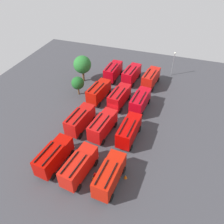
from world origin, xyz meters
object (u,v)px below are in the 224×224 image
(traffic_cone_0, at_px, (125,177))
(traffic_cone_1, at_px, (93,178))
(fire_truck_8, at_px, (54,156))
(fire_truck_0, at_px, (110,175))
(firefighter_0, at_px, (34,167))
(fire_truck_4, at_px, (79,166))
(fire_truck_11, at_px, (113,71))
(tree_0, at_px, (78,83))
(lamppost, at_px, (173,62))
(fire_truck_7, at_px, (131,74))
(fire_truck_3, at_px, (151,78))
(firefighter_1, at_px, (95,176))
(fire_truck_10, at_px, (99,91))
(fire_truck_6, at_px, (119,97))
(tree_1, at_px, (82,65))
(fire_truck_9, at_px, (80,119))
(fire_truck_1, at_px, (129,130))
(fire_truck_2, at_px, (140,101))
(fire_truck_5, at_px, (103,125))

(traffic_cone_0, height_order, traffic_cone_1, traffic_cone_0)
(fire_truck_8, bearing_deg, fire_truck_0, -86.46)
(firefighter_0, xyz_separation_m, traffic_cone_1, (1.58, -9.10, -0.58))
(fire_truck_8, height_order, firefighter_0, fire_truck_8)
(fire_truck_4, relative_size, fire_truck_11, 1.02)
(fire_truck_0, relative_size, fire_truck_4, 0.99)
(fire_truck_11, distance_m, tree_0, 10.41)
(tree_0, height_order, lamppost, lamppost)
(fire_truck_7, bearing_deg, fire_truck_3, -86.97)
(firefighter_0, bearing_deg, firefighter_1, -56.52)
(fire_truck_10, distance_m, firefighter_1, 20.42)
(fire_truck_4, bearing_deg, fire_truck_6, 6.57)
(fire_truck_11, relative_size, firefighter_0, 4.56)
(fire_truck_8, bearing_deg, tree_1, 21.15)
(fire_truck_7, distance_m, tree_0, 13.36)
(fire_truck_4, bearing_deg, fire_truck_8, 91.48)
(fire_truck_8, xyz_separation_m, fire_truck_11, (28.10, 0.12, 0.00))
(fire_truck_9, bearing_deg, tree_1, 29.13)
(fire_truck_10, distance_m, traffic_cone_1, 20.31)
(fire_truck_4, bearing_deg, tree_0, 33.55)
(fire_truck_4, xyz_separation_m, fire_truck_9, (9.44, 4.34, 0.00))
(lamppost, bearing_deg, fire_truck_4, 165.73)
(fire_truck_6, xyz_separation_m, lamppost, (16.45, -8.73, 1.51))
(fire_truck_11, distance_m, traffic_cone_0, 29.17)
(fire_truck_1, distance_m, fire_truck_2, 9.02)
(tree_0, height_order, tree_1, tree_1)
(fire_truck_0, relative_size, tree_0, 1.69)
(fire_truck_1, height_order, fire_truck_6, same)
(fire_truck_11, bearing_deg, fire_truck_4, -168.92)
(fire_truck_7, relative_size, firefighter_1, 4.63)
(fire_truck_2, relative_size, fire_truck_3, 0.99)
(fire_truck_10, xyz_separation_m, traffic_cone_1, (-19.08, -6.71, -1.85))
(fire_truck_0, distance_m, lamppost, 35.39)
(fire_truck_7, xyz_separation_m, traffic_cone_0, (-26.93, -6.56, -1.81))
(fire_truck_9, distance_m, firefighter_0, 11.42)
(fire_truck_5, height_order, fire_truck_9, same)
(fire_truck_10, bearing_deg, fire_truck_2, -86.19)
(fire_truck_0, height_order, fire_truck_2, same)
(fire_truck_3, relative_size, lamppost, 1.20)
(fire_truck_0, height_order, fire_truck_7, same)
(fire_truck_6, xyz_separation_m, firefighter_1, (-18.75, -2.30, -1.27))
(lamppost, bearing_deg, fire_truck_10, 140.00)
(fire_truck_4, xyz_separation_m, firefighter_1, (-0.06, -2.50, -1.27))
(fire_truck_5, distance_m, traffic_cone_1, 9.82)
(fire_truck_10, bearing_deg, fire_truck_0, -147.68)
(fire_truck_5, height_order, tree_0, tree_0)
(fire_truck_1, relative_size, lamppost, 1.18)
(fire_truck_2, xyz_separation_m, fire_truck_3, (9.73, -0.21, 0.00))
(fire_truck_0, bearing_deg, fire_truck_10, 29.57)
(fire_truck_0, bearing_deg, fire_truck_1, 2.91)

